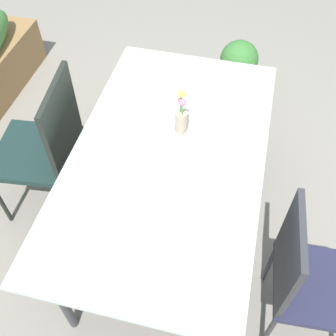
% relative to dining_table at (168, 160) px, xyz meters
% --- Properties ---
extents(ground_plane, '(12.00, 12.00, 0.00)m').
position_rel_dining_table_xyz_m(ground_plane, '(0.03, 0.03, -0.71)').
color(ground_plane, gray).
extents(dining_table, '(1.78, 1.02, 0.77)m').
position_rel_dining_table_xyz_m(dining_table, '(0.00, 0.00, 0.00)').
color(dining_table, '#B2C6C1').
rests_on(dining_table, ground).
extents(chair_near_left, '(0.46, 0.46, 0.95)m').
position_rel_dining_table_xyz_m(chair_near_left, '(-0.41, -0.79, -0.19)').
color(chair_near_left, '#24253F').
rests_on(chair_near_left, ground).
extents(chair_far_side, '(0.55, 0.55, 1.03)m').
position_rel_dining_table_xyz_m(chair_far_side, '(0.06, 0.78, -0.14)').
color(chair_far_side, '#182D2A').
rests_on(chair_far_side, ground).
extents(flower_vase, '(0.07, 0.07, 0.29)m').
position_rel_dining_table_xyz_m(flower_vase, '(0.19, -0.03, 0.16)').
color(flower_vase, tan).
rests_on(flower_vase, dining_table).
extents(potted_plant, '(0.31, 0.31, 0.55)m').
position_rel_dining_table_xyz_m(potted_plant, '(1.44, -0.25, -0.42)').
color(potted_plant, slate).
rests_on(potted_plant, ground).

